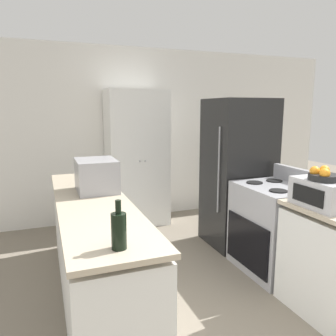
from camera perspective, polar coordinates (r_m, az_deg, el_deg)
name	(u,v)px	position (r m, az deg, el deg)	size (l,w,h in m)	color
wall_back	(131,135)	(5.09, -6.38, 5.73)	(7.00, 0.06, 2.60)	white
counter_left	(94,251)	(3.09, -12.70, -13.91)	(0.60, 2.53, 0.92)	silver
counter_right	(332,262)	(3.14, 26.61, -14.38)	(0.60, 0.70, 0.92)	silver
pantry_cabinet	(137,158)	(4.81, -5.42, 1.69)	(0.86, 0.57, 1.97)	white
stove	(274,228)	(3.66, 17.93, -9.89)	(0.66, 0.79, 1.08)	#9E9EA3
refrigerator	(238,173)	(4.17, 12.03, -0.85)	(0.75, 0.69, 1.82)	black
microwave	(97,175)	(3.19, -12.33, -1.26)	(0.37, 0.46, 0.31)	#939399
wine_bottle	(119,230)	(1.88, -8.56, -10.63)	(0.09, 0.09, 0.28)	black
toaster_oven	(322,194)	(2.89, 25.26, -4.04)	(0.30, 0.45, 0.22)	#B2B2B7
fruit_bowl	(323,175)	(2.84, 25.41, -1.16)	(0.24, 0.24, 0.11)	black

